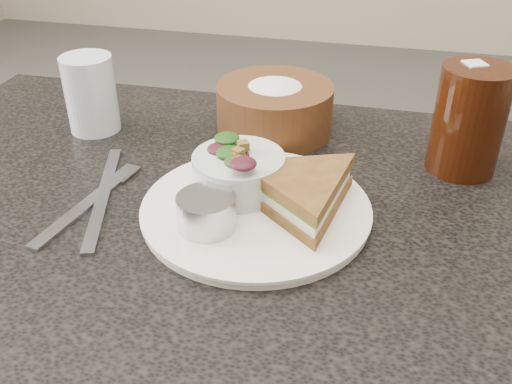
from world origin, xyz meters
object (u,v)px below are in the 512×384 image
object	(u,v)px
sandwich	(301,192)
salad_bowl	(239,167)
dinner_plate	(256,210)
bread_basket	(275,100)
cola_glass	(470,116)
dressing_ramekin	(207,212)
water_glass	(91,94)

from	to	relation	value
sandwich	salad_bowl	bearing A→B (deg)	-155.85
dinner_plate	salad_bowl	world-z (taller)	salad_bowl
bread_basket	cola_glass	size ratio (longest dim) A/B	1.12
dinner_plate	salad_bowl	distance (m)	0.05
bread_basket	cola_glass	xyz separation A→B (m)	(0.26, -0.05, 0.03)
cola_glass	dressing_ramekin	bearing A→B (deg)	-141.75
dressing_ramekin	salad_bowl	bearing A→B (deg)	80.28
sandwich	salad_bowl	world-z (taller)	salad_bowl
sandwich	water_glass	distance (m)	0.36
sandwich	water_glass	size ratio (longest dim) A/B	1.50
salad_bowl	cola_glass	xyz separation A→B (m)	(0.26, 0.13, 0.03)
sandwich	dinner_plate	bearing A→B (deg)	-131.22
bread_basket	cola_glass	distance (m)	0.26
salad_bowl	cola_glass	bearing A→B (deg)	27.49
dressing_ramekin	bread_basket	distance (m)	0.27
dinner_plate	water_glass	xyz separation A→B (m)	(-0.28, 0.16, 0.05)
dressing_ramekin	water_glass	world-z (taller)	water_glass
sandwich	bread_basket	world-z (taller)	bread_basket
dressing_ramekin	bread_basket	world-z (taller)	bread_basket
salad_bowl	water_glass	size ratio (longest dim) A/B	0.99
dinner_plate	water_glass	size ratio (longest dim) A/B	2.36
dinner_plate	salad_bowl	size ratio (longest dim) A/B	2.40
sandwich	dressing_ramekin	size ratio (longest dim) A/B	2.57
salad_bowl	cola_glass	size ratio (longest dim) A/B	0.73
sandwich	bread_basket	bearing A→B (deg)	149.27
salad_bowl	cola_glass	distance (m)	0.29
sandwich	bread_basket	distance (m)	0.22
salad_bowl	cola_glass	world-z (taller)	cola_glass
water_glass	dinner_plate	bearing A→B (deg)	-29.75
dressing_ramekin	cola_glass	distance (m)	0.35
bread_basket	cola_glass	bearing A→B (deg)	-11.32
bread_basket	salad_bowl	bearing A→B (deg)	-91.09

